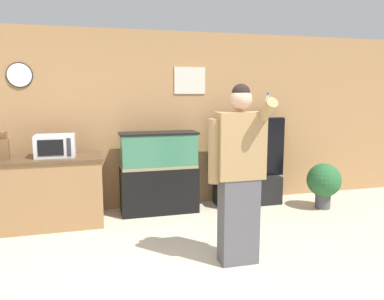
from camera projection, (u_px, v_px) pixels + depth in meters
ground_plane at (183, 293)px, 3.24m from camera, size 18.00×18.00×0.00m
wall_back_paneled at (141, 121)px, 5.51m from camera, size 10.00×0.08×2.60m
counter_island at (47, 192)px, 4.80m from camera, size 1.41×0.65×0.90m
microwave at (55, 146)px, 4.77m from camera, size 0.49×0.35×0.28m
knife_block at (4, 149)px, 4.57m from camera, size 0.11×0.10×0.34m
aquarium_on_stand at (159, 173)px, 5.34m from camera, size 1.09×0.41×1.16m
tv_on_stand at (248, 179)px, 5.78m from camera, size 1.21×0.40×1.33m
person_standing at (239, 172)px, 3.69m from camera, size 0.57×0.43×1.80m
potted_plant at (324, 182)px, 5.55m from camera, size 0.50×0.50×0.68m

